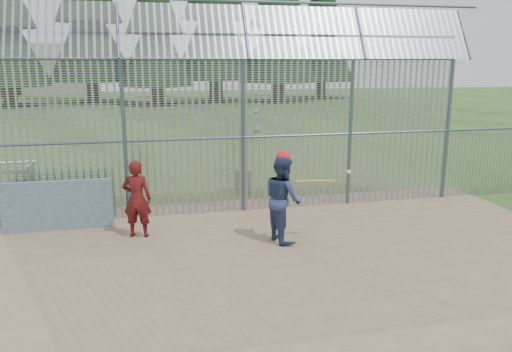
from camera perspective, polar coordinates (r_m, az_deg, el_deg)
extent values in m
plane|color=#2D511E|center=(10.30, 2.53, -9.53)|extent=(120.00, 120.00, 0.00)
cube|color=#756047|center=(9.85, 3.31, -10.55)|extent=(14.00, 10.00, 0.02)
cube|color=#38566B|center=(12.67, -21.73, -3.15)|extent=(2.50, 0.12, 1.20)
imported|color=navy|center=(11.02, 3.06, -2.61)|extent=(0.90, 1.06, 1.92)
imported|color=maroon|center=(11.59, -13.46, -2.55)|extent=(0.73, 0.57, 1.78)
imported|color=gray|center=(28.36, 0.15, 6.39)|extent=(0.79, 0.76, 1.37)
sphere|color=red|center=(10.80, 3.12, 2.21)|extent=(0.31, 0.31, 0.31)
cylinder|color=#AA7F4C|center=(10.99, 6.81, -0.61)|extent=(0.85, 0.23, 0.07)
sphere|color=#AA7F4C|center=(10.86, 4.67, -0.73)|extent=(0.09, 0.09, 0.09)
sphere|color=white|center=(11.25, 10.57, 0.47)|extent=(0.09, 0.09, 0.09)
cylinder|color=gray|center=(15.25, -1.54, -0.64)|extent=(0.52, 0.52, 0.70)
cylinder|color=#9EA0A5|center=(15.16, -1.55, 0.72)|extent=(0.56, 0.56, 0.05)
sphere|color=#9EA0A5|center=(15.15, -1.55, 0.90)|extent=(0.10, 0.10, 0.10)
cube|color=slate|center=(17.79, -24.29, 0.18)|extent=(0.06, 0.90, 0.70)
cylinder|color=#47566B|center=(12.82, -14.77, 3.85)|extent=(0.10, 0.10, 4.00)
cylinder|color=#47566B|center=(13.06, -1.48, 4.44)|extent=(0.10, 0.10, 4.00)
cylinder|color=#47566B|center=(13.97, 10.72, 4.77)|extent=(0.10, 0.10, 4.00)
cylinder|color=#47566B|center=(15.41, 21.04, 4.88)|extent=(0.10, 0.10, 4.00)
cylinder|color=#47566B|center=(12.92, -1.53, 13.24)|extent=(12.00, 0.07, 0.07)
cylinder|color=#47566B|center=(13.06, -1.48, 4.44)|extent=(12.00, 0.06, 0.06)
cube|color=gray|center=(13.06, -1.48, 4.44)|extent=(12.00, 0.02, 4.00)
cube|color=gray|center=(12.57, -1.20, 16.21)|extent=(12.00, 0.77, 1.31)
cylinder|color=#47566B|center=(15.57, 20.74, 1.24)|extent=(0.08, 0.08, 2.00)
cylinder|color=#332319|center=(50.53, -26.35, 8.92)|extent=(1.19, 1.19, 3.06)
cylinder|color=#332319|center=(52.40, -18.06, 9.91)|extent=(1.33, 1.33, 3.42)
cylinder|color=#332319|center=(48.25, -11.23, 9.76)|extent=(1.12, 1.12, 2.88)
cylinder|color=#332319|center=(51.76, -4.60, 10.57)|extent=(1.40, 1.40, 3.60)
cylinder|color=#332319|center=(51.05, 2.52, 10.36)|extent=(1.26, 1.26, 3.24)
cylinder|color=#332319|center=(56.70, 7.38, 10.43)|extent=(1.19, 1.19, 3.06)
cone|color=black|center=(56.99, 7.65, 19.17)|extent=(7.48, 7.48, 13.94)
cube|color=#B2A58C|center=(67.83, -21.37, 11.31)|extent=(8.00, 7.00, 6.00)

